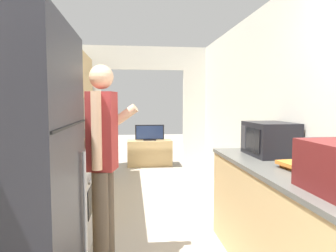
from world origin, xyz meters
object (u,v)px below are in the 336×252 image
(range_oven, at_px, (59,199))
(tv_cabinet, at_px, (150,153))
(person, at_px, (103,161))
(book_stack, at_px, (300,166))
(television, at_px, (150,133))
(microwave, at_px, (269,139))

(range_oven, height_order, tv_cabinet, range_oven)
(person, distance_m, tv_cabinet, 4.24)
(tv_cabinet, bearing_deg, person, -98.73)
(person, distance_m, book_stack, 1.53)
(person, xyz_separation_m, television, (0.64, 4.10, -0.19))
(book_stack, bearing_deg, television, 100.37)
(person, height_order, television, person)
(range_oven, distance_m, television, 3.78)
(microwave, bearing_deg, tv_cabinet, 102.49)
(book_stack, height_order, tv_cabinet, book_stack)
(range_oven, height_order, person, person)
(range_oven, bearing_deg, microwave, -9.78)
(microwave, relative_size, tv_cabinet, 0.52)
(microwave, height_order, tv_cabinet, microwave)
(television, bearing_deg, tv_cabinet, 90.00)
(microwave, xyz_separation_m, television, (-0.88, 3.94, -0.33))
(tv_cabinet, xyz_separation_m, television, (0.00, -0.04, 0.45))
(person, relative_size, television, 2.69)
(person, xyz_separation_m, tv_cabinet, (0.64, 4.14, -0.64))
(television, bearing_deg, range_oven, -107.23)
(microwave, relative_size, television, 0.80)
(range_oven, bearing_deg, book_stack, -26.01)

